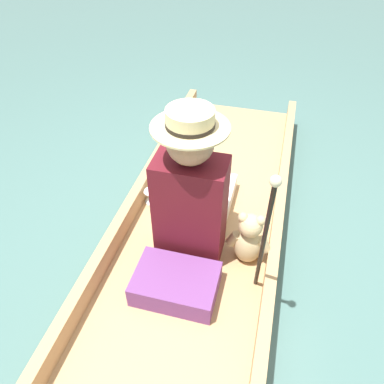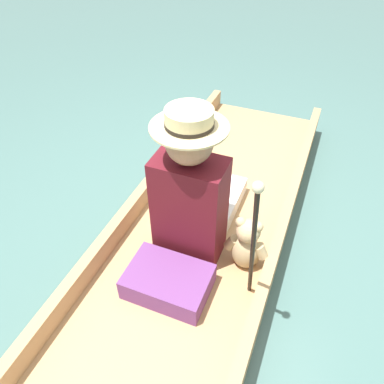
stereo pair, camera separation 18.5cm
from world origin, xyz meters
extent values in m
plane|color=#476B66|center=(0.00, 0.00, 0.00)|extent=(16.00, 16.00, 0.00)
cube|color=tan|center=(0.00, 0.00, 0.06)|extent=(0.96, 3.20, 0.13)
cube|color=tan|center=(-0.45, 0.00, 0.19)|extent=(0.06, 3.20, 0.13)
cube|color=tan|center=(0.45, 0.00, 0.19)|extent=(0.06, 3.20, 0.13)
cube|color=#6B3875|center=(-0.01, -0.44, 0.19)|extent=(0.42, 0.30, 0.13)
cube|color=white|center=(-0.02, 0.22, 0.18)|extent=(0.33, 0.51, 0.11)
cube|color=#5B141E|center=(-0.02, -0.14, 0.44)|extent=(0.36, 0.22, 0.62)
cube|color=beige|center=(-0.02, -0.03, 0.48)|extent=(0.04, 0.01, 0.34)
cube|color=white|center=(-0.12, -0.03, 0.52)|extent=(0.02, 0.01, 0.37)
cube|color=white|center=(0.08, -0.03, 0.52)|extent=(0.02, 0.01, 0.37)
sphere|color=tan|center=(-0.02, -0.14, 0.86)|extent=(0.23, 0.23, 0.23)
cylinder|color=beige|center=(-0.02, -0.14, 0.94)|extent=(0.36, 0.36, 0.01)
cylinder|color=beige|center=(-0.02, -0.14, 0.98)|extent=(0.22, 0.22, 0.08)
cylinder|color=black|center=(-0.02, -0.14, 0.95)|extent=(0.22, 0.22, 0.02)
ellipsoid|color=tan|center=(0.31, -0.14, 0.24)|extent=(0.15, 0.12, 0.22)
sphere|color=tan|center=(0.31, -0.14, 0.40)|extent=(0.13, 0.13, 0.13)
sphere|color=tan|center=(0.31, -0.09, 0.39)|extent=(0.05, 0.05, 0.05)
sphere|color=tan|center=(0.26, -0.14, 0.45)|extent=(0.05, 0.05, 0.05)
sphere|color=tan|center=(0.35, -0.14, 0.45)|extent=(0.05, 0.05, 0.05)
cylinder|color=tan|center=(0.23, -0.14, 0.28)|extent=(0.09, 0.06, 0.10)
cylinder|color=tan|center=(0.39, -0.14, 0.28)|extent=(0.09, 0.06, 0.10)
sphere|color=tan|center=(0.27, -0.11, 0.16)|extent=(0.06, 0.06, 0.06)
sphere|color=tan|center=(0.35, -0.11, 0.16)|extent=(0.06, 0.06, 0.06)
cylinder|color=silver|center=(-0.36, 0.18, 0.13)|extent=(0.09, 0.09, 0.01)
cylinder|color=silver|center=(-0.36, 0.18, 0.15)|extent=(0.01, 0.01, 0.04)
cone|color=silver|center=(-0.36, 0.18, 0.20)|extent=(0.10, 0.10, 0.04)
cylinder|color=black|center=(0.38, -0.40, 0.56)|extent=(0.02, 0.24, 0.88)
sphere|color=beige|center=(0.38, -0.51, 1.00)|extent=(0.04, 0.04, 0.04)
camera|label=1|loc=(0.35, -1.52, 1.80)|focal=35.00mm
camera|label=2|loc=(0.53, -1.46, 1.80)|focal=35.00mm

